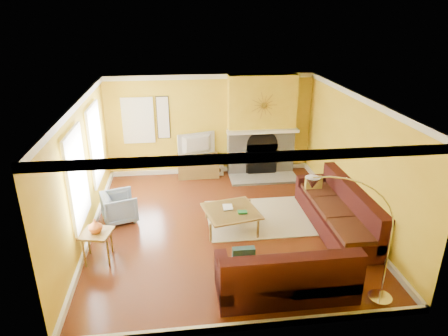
{
  "coord_description": "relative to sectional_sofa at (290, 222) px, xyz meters",
  "views": [
    {
      "loc": [
        -0.92,
        -7.35,
        4.31
      ],
      "look_at": [
        0.04,
        0.4,
        1.14
      ],
      "focal_mm": 32.0,
      "sensor_mm": 36.0,
      "label": 1
    }
  ],
  "objects": [
    {
      "name": "wall_art",
      "position": [
        -2.43,
        3.79,
        1.15
      ],
      "size": [
        0.34,
        0.04,
        1.14
      ],
      "primitive_type": "cube",
      "color": "white",
      "rests_on": "wall_back"
    },
    {
      "name": "crown_molding",
      "position": [
        -1.18,
        0.82,
        2.19
      ],
      "size": [
        5.5,
        6.0,
        0.12
      ],
      "primitive_type": null,
      "color": "white",
      "rests_on": "ceiling"
    },
    {
      "name": "armchair",
      "position": [
        -3.39,
        1.31,
        -0.13
      ],
      "size": [
        0.87,
        0.86,
        0.64
      ],
      "primitive_type": "imported",
      "rotation": [
        0.0,
        0.0,
        1.87
      ],
      "color": "slate",
      "rests_on": "floor"
    },
    {
      "name": "wall_front",
      "position": [
        -1.18,
        -2.19,
        0.9
      ],
      "size": [
        5.5,
        0.02,
        2.7
      ],
      "primitive_type": "cube",
      "color": "yellow",
      "rests_on": "ground"
    },
    {
      "name": "sectional_sofa",
      "position": [
        0.0,
        0.0,
        0.0
      ],
      "size": [
        3.14,
        3.75,
        0.9
      ],
      "primitive_type": null,
      "color": "#3D1413",
      "rests_on": "floor"
    },
    {
      "name": "sunburst",
      "position": [
        0.17,
        3.39,
        1.5
      ],
      "size": [
        0.7,
        0.04,
        0.7
      ],
      "primitive_type": null,
      "color": "olive",
      "rests_on": "fireplace"
    },
    {
      "name": "window_left_far",
      "position": [
        -3.9,
        0.22,
        1.05
      ],
      "size": [
        0.06,
        1.22,
        1.72
      ],
      "primitive_type": "cube",
      "color": "white",
      "rests_on": "wall_left"
    },
    {
      "name": "media_console",
      "position": [
        -1.55,
        3.53,
        -0.15
      ],
      "size": [
        1.1,
        0.5,
        0.61
      ],
      "primitive_type": "cube",
      "color": "olive",
      "rests_on": "floor"
    },
    {
      "name": "rug",
      "position": [
        -0.31,
        1.05,
        -0.44
      ],
      "size": [
        2.4,
        1.8,
        0.02
      ],
      "primitive_type": "cube",
      "color": "beige",
      "rests_on": "floor"
    },
    {
      "name": "coffee_table",
      "position": [
        -1.05,
        0.7,
        -0.24
      ],
      "size": [
        1.24,
        1.24,
        0.41
      ],
      "primitive_type": null,
      "rotation": [
        0.0,
        0.0,
        0.2
      ],
      "color": "white",
      "rests_on": "floor"
    },
    {
      "name": "wall_right",
      "position": [
        1.58,
        0.82,
        0.9
      ],
      "size": [
        0.02,
        6.0,
        2.7
      ],
      "primitive_type": "cube",
      "color": "yellow",
      "rests_on": "ground"
    },
    {
      "name": "window_back",
      "position": [
        -3.08,
        3.78,
        1.1
      ],
      "size": [
        0.82,
        0.06,
        1.22
      ],
      "primitive_type": "cube",
      "color": "white",
      "rests_on": "wall_back"
    },
    {
      "name": "vase",
      "position": [
        -3.61,
        -0.12,
        0.25
      ],
      "size": [
        0.26,
        0.26,
        0.26
      ],
      "primitive_type": "imported",
      "rotation": [
        0.0,
        0.0,
        0.04
      ],
      "color": "orange",
      "rests_on": "side_table"
    },
    {
      "name": "subwoofer",
      "position": [
        -1.03,
        3.64,
        -0.29
      ],
      "size": [
        0.32,
        0.32,
        0.32
      ],
      "primitive_type": "cube",
      "color": "white",
      "rests_on": "floor"
    },
    {
      "name": "window_left_near",
      "position": [
        -3.9,
        2.12,
        1.05
      ],
      "size": [
        0.06,
        1.22,
        1.72
      ],
      "primitive_type": "cube",
      "color": "white",
      "rests_on": "wall_left"
    },
    {
      "name": "fireplace",
      "position": [
        0.17,
        3.62,
        0.9
      ],
      "size": [
        1.8,
        0.4,
        2.7
      ],
      "primitive_type": null,
      "color": "#98948F",
      "rests_on": "floor"
    },
    {
      "name": "baseboard",
      "position": [
        -1.18,
        0.82,
        -0.39
      ],
      "size": [
        5.5,
        6.0,
        0.12
      ],
      "primitive_type": null,
      "color": "white",
      "rests_on": "floor"
    },
    {
      "name": "hearth",
      "position": [
        0.17,
        3.07,
        -0.42
      ],
      "size": [
        1.8,
        0.7,
        0.06
      ],
      "primitive_type": "cube",
      "color": "#98948F",
      "rests_on": "floor"
    },
    {
      "name": "wall_back",
      "position": [
        -1.18,
        3.83,
        0.9
      ],
      "size": [
        5.5,
        0.02,
        2.7
      ],
      "primitive_type": "cube",
      "color": "yellow",
      "rests_on": "ground"
    },
    {
      "name": "tv",
      "position": [
        -1.55,
        3.53,
        0.45
      ],
      "size": [
        1.03,
        0.43,
        0.6
      ],
      "primitive_type": "imported",
      "rotation": [
        0.0,
        0.0,
        3.44
      ],
      "color": "black",
      "rests_on": "media_console"
    },
    {
      "name": "book",
      "position": [
        -1.21,
        0.81,
        -0.02
      ],
      "size": [
        0.21,
        0.28,
        0.03
      ],
      "primitive_type": "imported",
      "rotation": [
        0.0,
        0.0,
        -0.03
      ],
      "color": "white",
      "rests_on": "coffee_table"
    },
    {
      "name": "arc_lamp",
      "position": [
        0.39,
        -1.8,
        0.64
      ],
      "size": [
        1.38,
        0.36,
        2.17
      ],
      "primitive_type": null,
      "color": "silver",
      "rests_on": "floor"
    },
    {
      "name": "floor",
      "position": [
        -1.18,
        0.82,
        -0.46
      ],
      "size": [
        5.5,
        6.0,
        0.02
      ],
      "primitive_type": "cube",
      "color": "maroon",
      "rests_on": "ground"
    },
    {
      "name": "side_table",
      "position": [
        -3.61,
        -0.12,
        -0.17
      ],
      "size": [
        0.62,
        0.62,
        0.57
      ],
      "primitive_type": null,
      "rotation": [
        0.0,
        0.0,
        -0.23
      ],
      "color": "olive",
      "rests_on": "floor"
    },
    {
      "name": "wall_left",
      "position": [
        -3.94,
        0.82,
        0.9
      ],
      "size": [
        0.02,
        6.0,
        2.7
      ],
      "primitive_type": "cube",
      "color": "yellow",
      "rests_on": "ground"
    },
    {
      "name": "mantel",
      "position": [
        0.17,
        3.38,
        0.8
      ],
      "size": [
        1.92,
        0.22,
        0.08
      ],
      "primitive_type": "cube",
      "color": "white",
      "rests_on": "fireplace"
    },
    {
      "name": "ceiling",
      "position": [
        -1.18,
        0.82,
        2.26
      ],
      "size": [
        5.5,
        6.0,
        0.02
      ],
      "primitive_type": "cube",
      "color": "white",
      "rests_on": "ground"
    }
  ]
}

